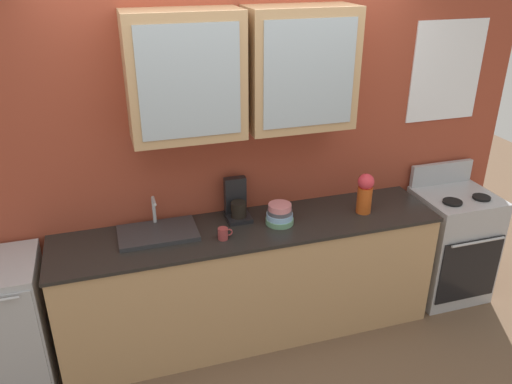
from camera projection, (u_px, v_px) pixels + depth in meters
ground_plane at (251, 330)px, 3.94m from camera, size 10.00×10.00×0.00m
back_wall_unit at (239, 131)px, 3.55m from camera, size 4.38×0.44×2.73m
counter at (251, 281)px, 3.75m from camera, size 2.71×0.59×0.90m
stove_range at (450, 244)px, 4.20m from camera, size 0.58×0.57×1.08m
sink_faucet at (158, 232)px, 3.45m from camera, size 0.52×0.33×0.23m
bowl_stack at (280, 215)px, 3.58m from camera, size 0.20×0.20×0.15m
vase at (365, 192)px, 3.69m from camera, size 0.12×0.12×0.30m
cup_near_sink at (223, 234)px, 3.39m from camera, size 0.10×0.07×0.08m
coffee_maker at (237, 203)px, 3.64m from camera, size 0.17×0.20×0.29m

